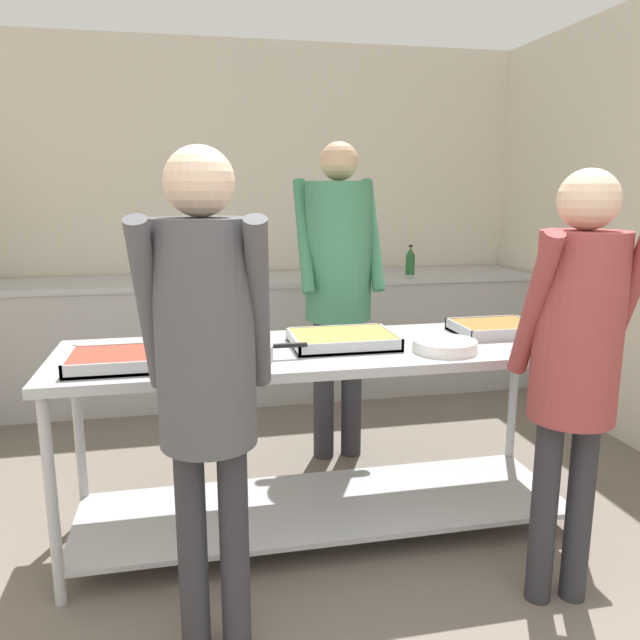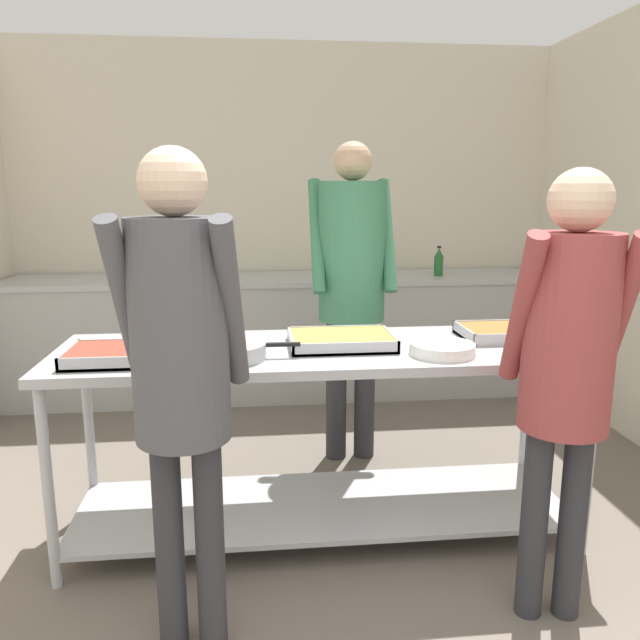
{
  "view_description": "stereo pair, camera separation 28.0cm",
  "coord_description": "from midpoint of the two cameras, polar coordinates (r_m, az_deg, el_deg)",
  "views": [
    {
      "loc": [
        -0.53,
        -0.8,
        1.56
      ],
      "look_at": [
        0.04,
        1.88,
        0.98
      ],
      "focal_mm": 35.0,
      "sensor_mm": 36.0,
      "label": 1
    },
    {
      "loc": [
        -0.25,
        -0.85,
        1.56
      ],
      "look_at": [
        0.04,
        1.88,
        0.98
      ],
      "focal_mm": 35.0,
      "sensor_mm": 36.0,
      "label": 2
    }
  ],
  "objects": [
    {
      "name": "sauce_pan",
      "position": [
        2.53,
        -10.58,
        -2.99
      ],
      "size": [
        0.42,
        0.28,
        0.07
      ],
      "color": "#ADAFB5",
      "rests_on": "serving_counter"
    },
    {
      "name": "water_bottle",
      "position": [
        4.82,
        6.61,
        5.36
      ],
      "size": [
        0.07,
        0.07,
        0.22
      ],
      "color": "#23602D",
      "rests_on": "back_counter"
    },
    {
      "name": "back_counter",
      "position": [
        4.78,
        -6.87,
        -1.48
      ],
      "size": [
        4.14,
        0.65,
        0.91
      ],
      "color": "#A8A8A8",
      "rests_on": "ground_plane"
    },
    {
      "name": "serving_tray_greens",
      "position": [
        2.75,
        -0.83,
        -1.85
      ],
      "size": [
        0.45,
        0.34,
        0.05
      ],
      "color": "#ADAFB5",
      "rests_on": "serving_counter"
    },
    {
      "name": "serving_tray_roast",
      "position": [
        2.59,
        -20.61,
        -3.47
      ],
      "size": [
        0.41,
        0.31,
        0.05
      ],
      "color": "#ADAFB5",
      "rests_on": "serving_counter"
    },
    {
      "name": "serving_tray_vegetables",
      "position": [
        3.05,
        13.22,
        -0.8
      ],
      "size": [
        0.38,
        0.31,
        0.05
      ],
      "color": "#ADAFB5",
      "rests_on": "serving_counter"
    },
    {
      "name": "serving_counter",
      "position": [
        2.81,
        -2.46,
        -8.1
      ],
      "size": [
        2.3,
        0.72,
        0.88
      ],
      "color": "#ADAFB5",
      "rests_on": "ground_plane"
    },
    {
      "name": "wall_rear",
      "position": [
        5.02,
        -7.52,
        9.17
      ],
      "size": [
        4.3,
        0.06,
        2.65
      ],
      "color": "beige",
      "rests_on": "ground_plane"
    },
    {
      "name": "cook_behind_counter",
      "position": [
        3.5,
        -0.61,
        4.74
      ],
      "size": [
        0.46,
        0.37,
        1.81
      ],
      "color": "#2D2D33",
      "rests_on": "ground_plane"
    },
    {
      "name": "guest_serving_left",
      "position": [
        2.34,
        19.29,
        -2.08
      ],
      "size": [
        0.44,
        0.36,
        1.63
      ],
      "color": "#2D2D33",
      "rests_on": "ground_plane"
    },
    {
      "name": "plate_stack",
      "position": [
        2.68,
        8.42,
        -2.38
      ],
      "size": [
        0.28,
        0.28,
        0.05
      ],
      "color": "white",
      "rests_on": "serving_counter"
    },
    {
      "name": "guest_serving_right",
      "position": [
        1.98,
        -14.4,
        -3.1
      ],
      "size": [
        0.44,
        0.37,
        1.69
      ],
      "color": "#2D2D33",
      "rests_on": "ground_plane"
    }
  ]
}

